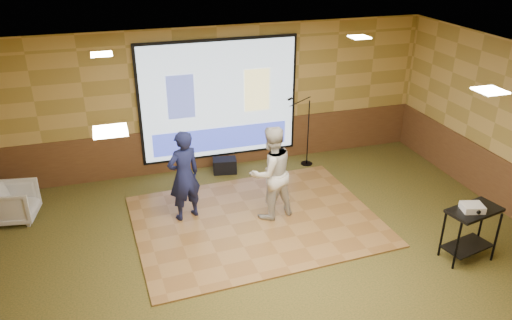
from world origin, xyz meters
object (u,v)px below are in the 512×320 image
object	(u,v)px
dance_floor	(256,220)
banquet_chair	(14,203)
av_table	(471,225)
projector_screen	(220,101)
player_right	(271,173)
duffel_bag	(225,166)
player_left	(184,176)
projector	(472,207)
mic_stand	(305,144)

from	to	relation	value
dance_floor	banquet_chair	world-z (taller)	banquet_chair
av_table	projector_screen	bearing A→B (deg)	123.36
player_right	duffel_bag	size ratio (longest dim) A/B	3.51
dance_floor	player_left	size ratio (longest dim) A/B	2.54
banquet_chair	duffel_bag	bearing A→B (deg)	-70.13
player_left	player_right	size ratio (longest dim) A/B	0.97
dance_floor	player_right	world-z (taller)	player_right
player_left	projector	world-z (taller)	player_left
duffel_bag	av_table	bearing A→B (deg)	-54.49
projector	player_left	bearing A→B (deg)	162.21
projector_screen	projector	size ratio (longest dim) A/B	10.71
mic_stand	projector	bearing A→B (deg)	-80.19
mic_stand	duffel_bag	xyz separation A→B (m)	(-1.76, 0.15, -0.34)
dance_floor	projector	world-z (taller)	projector
player_left	av_table	world-z (taller)	player_left
projector_screen	player_right	bearing A→B (deg)	-81.50
player_right	projector	distance (m)	3.24
projector	av_table	bearing A→B (deg)	28.53
projector_screen	player_left	distance (m)	2.31
av_table	player_left	bearing A→B (deg)	148.35
player_left	duffel_bag	bearing A→B (deg)	-143.62
player_left	banquet_chair	xyz separation A→B (m)	(-2.89, 0.86, -0.52)
player_left	projector	xyz separation A→B (m)	(3.92, -2.48, 0.09)
projector_screen	duffel_bag	distance (m)	1.36
projector_screen	banquet_chair	distance (m)	4.30
av_table	mic_stand	distance (m)	4.08
dance_floor	duffel_bag	world-z (taller)	duffel_bag
projector_screen	mic_stand	bearing A→B (deg)	-15.14
player_right	duffel_bag	world-z (taller)	player_right
player_right	projector	xyz separation A→B (m)	(2.47, -2.09, 0.06)
dance_floor	projector	xyz separation A→B (m)	(2.77, -2.01, 0.93)
mic_stand	banquet_chair	size ratio (longest dim) A/B	2.16
duffel_bag	projector_screen	bearing A→B (deg)	88.48
player_right	banquet_chair	size ratio (longest dim) A/B	2.34
banquet_chair	duffel_bag	size ratio (longest dim) A/B	1.50
projector_screen	player_left	bearing A→B (deg)	-119.87
av_table	duffel_bag	bearing A→B (deg)	125.51
banquet_chair	projector_screen	bearing A→B (deg)	-65.69
player_left	banquet_chair	size ratio (longest dim) A/B	2.26
av_table	banquet_chair	xyz separation A→B (m)	(-6.89, 3.32, -0.28)
player_right	player_left	bearing A→B (deg)	-28.33
duffel_bag	mic_stand	bearing A→B (deg)	-4.77
projector_screen	projector	xyz separation A→B (m)	(2.82, -4.41, -0.53)
duffel_bag	banquet_chair	bearing A→B (deg)	-169.46
projector_screen	player_left	size ratio (longest dim) A/B	2.01
mic_stand	duffel_bag	bearing A→B (deg)	169.87
player_left	duffel_bag	distance (m)	2.06
projector	projector_screen	bearing A→B (deg)	137.11
player_right	mic_stand	distance (m)	2.35
duffel_bag	dance_floor	bearing A→B (deg)	-88.31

